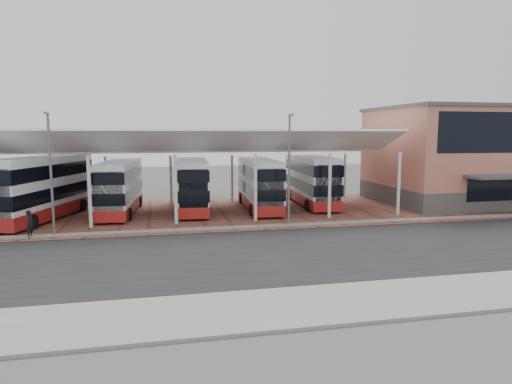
# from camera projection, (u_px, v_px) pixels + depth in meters

# --- Properties ---
(ground) EXTENTS (140.00, 140.00, 0.00)m
(ground) POSITION_uv_depth(u_px,v_px,m) (286.00, 249.00, 26.78)
(ground) COLOR #494C46
(road) EXTENTS (120.00, 14.00, 0.02)m
(road) POSITION_uv_depth(u_px,v_px,m) (291.00, 253.00, 25.81)
(road) COLOR black
(road) RESTS_ON ground
(forecourt) EXTENTS (72.00, 16.00, 0.06)m
(forecourt) POSITION_uv_depth(u_px,v_px,m) (267.00, 211.00, 39.80)
(forecourt) COLOR brown
(forecourt) RESTS_ON ground
(sidewalk) EXTENTS (120.00, 4.00, 0.14)m
(sidewalk) POSITION_uv_depth(u_px,v_px,m) (349.00, 302.00, 18.06)
(sidewalk) COLOR gray
(sidewalk) RESTS_ON ground
(north_kerb) EXTENTS (120.00, 0.80, 0.14)m
(north_kerb) POSITION_uv_depth(u_px,v_px,m) (262.00, 227.00, 32.78)
(north_kerb) COLOR gray
(north_kerb) RESTS_ON ground
(yellow_line_near) EXTENTS (120.00, 0.12, 0.01)m
(yellow_line_near) POSITION_uv_depth(u_px,v_px,m) (331.00, 287.00, 20.00)
(yellow_line_near) COLOR orange
(yellow_line_near) RESTS_ON road
(yellow_line_far) EXTENTS (120.00, 0.12, 0.01)m
(yellow_line_far) POSITION_uv_depth(u_px,v_px,m) (328.00, 285.00, 20.29)
(yellow_line_far) COLOR orange
(yellow_line_far) RESTS_ON road
(canopy) EXTENTS (37.00, 11.63, 7.07)m
(canopy) POSITION_uv_depth(u_px,v_px,m) (172.00, 145.00, 38.28)
(canopy) COLOR silver
(canopy) RESTS_ON ground
(terminal) EXTENTS (18.40, 14.40, 9.25)m
(terminal) POSITION_uv_depth(u_px,v_px,m) (473.00, 155.00, 44.56)
(terminal) COLOR #4C4A48
(terminal) RESTS_ON ground
(lamp_west) EXTENTS (0.16, 0.90, 8.07)m
(lamp_west) POSITION_uv_depth(u_px,v_px,m) (51.00, 170.00, 29.34)
(lamp_west) COLOR slate
(lamp_west) RESTS_ON ground
(lamp_east) EXTENTS (0.16, 0.90, 8.07)m
(lamp_east) POSITION_uv_depth(u_px,v_px,m) (289.00, 167.00, 32.73)
(lamp_east) COLOR slate
(lamp_east) RESTS_ON ground
(bus_1) EXTENTS (6.08, 12.13, 4.88)m
(bus_1) POSITION_uv_depth(u_px,v_px,m) (42.00, 189.00, 35.27)
(bus_1) COLOR white
(bus_1) RESTS_ON forecourt
(bus_2) EXTENTS (3.35, 10.79, 4.37)m
(bus_2) POSITION_uv_depth(u_px,v_px,m) (120.00, 187.00, 38.11)
(bus_2) COLOR white
(bus_2) RESTS_ON forecourt
(bus_3) EXTENTS (3.17, 10.87, 4.43)m
(bus_3) POSITION_uv_depth(u_px,v_px,m) (192.00, 185.00, 39.57)
(bus_3) COLOR white
(bus_3) RESTS_ON forecourt
(bus_4) EXTENTS (3.15, 10.83, 4.41)m
(bus_4) POSITION_uv_depth(u_px,v_px,m) (259.00, 184.00, 40.33)
(bus_4) COLOR white
(bus_4) RESTS_ON forecourt
(bus_5) EXTENTS (3.34, 11.23, 4.57)m
(bus_5) POSITION_uv_depth(u_px,v_px,m) (311.00, 181.00, 42.80)
(bus_5) COLOR white
(bus_5) RESTS_ON forecourt
(pedestrian) EXTENTS (0.57, 0.73, 1.79)m
(pedestrian) POSITION_uv_depth(u_px,v_px,m) (30.00, 224.00, 29.22)
(pedestrian) COLOR black
(pedestrian) RESTS_ON forecourt
(suitcase) EXTENTS (0.38, 0.27, 0.64)m
(suitcase) POSITION_uv_depth(u_px,v_px,m) (8.00, 231.00, 29.82)
(suitcase) COLOR black
(suitcase) RESTS_ON forecourt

